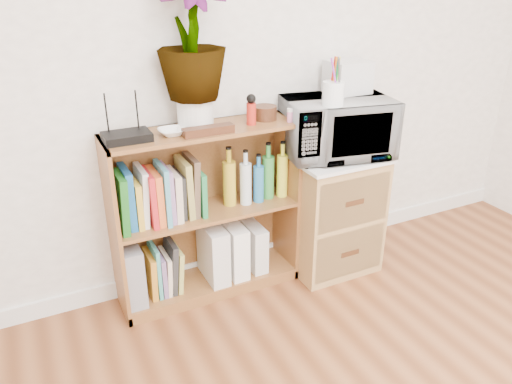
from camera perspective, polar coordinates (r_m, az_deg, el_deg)
skirting_board at (r=3.13m, az=-0.26°, el=-7.08°), size 4.00×0.02×0.10m
bookshelf at (r=2.69m, az=-5.68°, el=-2.48°), size 1.00×0.30×0.95m
wicker_unit at (r=3.00m, az=8.43°, el=-2.30°), size 0.50×0.45×0.70m
microwave at (r=2.80m, az=9.21°, el=7.32°), size 0.64×0.49×0.32m
pen_cup at (r=2.60m, az=8.81°, el=11.06°), size 0.11×0.11×0.12m
small_appliance at (r=2.88m, az=10.44°, el=12.82°), size 0.22×0.19×0.18m
router at (r=2.39m, az=-14.54°, el=6.14°), size 0.22×0.15×0.04m
white_bowl at (r=2.43m, az=-9.58°, el=6.79°), size 0.13×0.13×0.03m
plant_pot at (r=2.50m, az=-6.94°, el=8.88°), size 0.18×0.18×0.15m
potted_plant at (r=2.43m, az=-7.40°, el=17.31°), size 0.33×0.33×0.59m
trinket_box at (r=2.42m, az=-5.46°, el=7.01°), size 0.25×0.06×0.04m
kokeshi_doll at (r=2.56m, az=-0.55°, el=8.93°), size 0.05×0.05×0.11m
wooden_bowl at (r=2.65m, az=1.05°, el=9.05°), size 0.12×0.12×0.07m
paint_jars at (r=2.63m, az=4.53°, el=8.68°), size 0.11×0.04×0.06m
file_box at (r=2.72m, az=-14.12°, el=-8.80°), size 0.10×0.26×0.33m
magazine_holder_left at (r=2.81m, az=-4.93°, el=-6.85°), size 0.10×0.26×0.33m
magazine_holder_mid at (r=2.85m, az=-2.61°, el=-6.46°), size 0.10×0.25×0.31m
magazine_holder_right at (r=2.91m, az=-0.24°, el=-6.21°), size 0.09×0.22×0.27m
cookbooks at (r=2.56m, az=-10.98°, el=-0.27°), size 0.44×0.20×0.31m
liquor_bottles at (r=2.74m, az=0.58°, el=2.18°), size 0.45×0.07×0.32m
lower_books at (r=2.77m, az=-10.58°, el=-8.68°), size 0.19×0.19×0.29m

